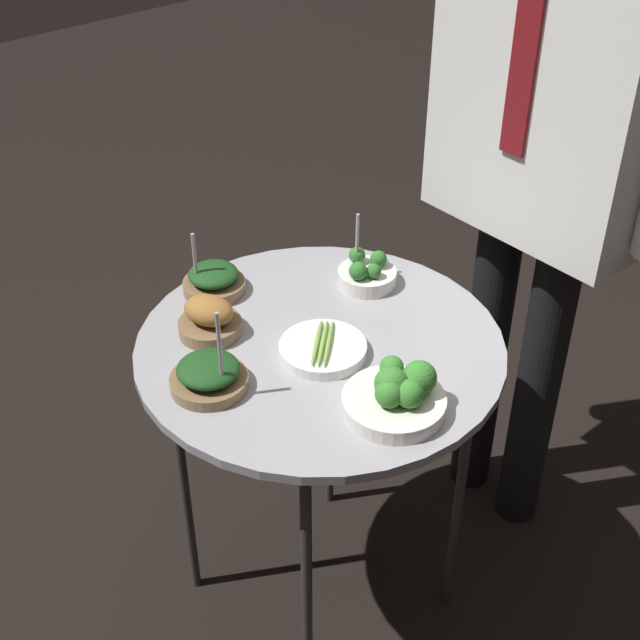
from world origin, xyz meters
name	(u,v)px	position (x,y,z in m)	size (l,w,h in m)	color
ground_plane	(320,592)	(0.00, 0.00, 0.00)	(8.00, 8.00, 0.00)	black
serving_cart	(320,365)	(0.00, 0.00, 0.66)	(0.66, 0.66, 0.71)	#939399
bowl_spinach_front_left	(209,375)	(-0.03, -0.22, 0.73)	(0.13, 0.13, 0.17)	brown
bowl_spinach_back_right	(214,280)	(-0.26, -0.05, 0.73)	(0.12, 0.12, 0.14)	brown
bowl_asparagus_mid_left	(323,349)	(0.03, -0.02, 0.72)	(0.16, 0.16, 0.03)	white
bowl_broccoli_near_rim	(398,395)	(0.22, -0.02, 0.74)	(0.17, 0.17, 0.08)	silver
bowl_broccoli_front_center	(367,273)	(-0.09, 0.19, 0.73)	(0.12, 0.12, 0.14)	silver
bowl_roast_back_left	(209,319)	(-0.15, -0.13, 0.74)	(0.12, 0.12, 0.07)	brown
waiter_figure	(551,122)	(0.05, 0.53, 1.00)	(0.58, 0.22, 1.57)	black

